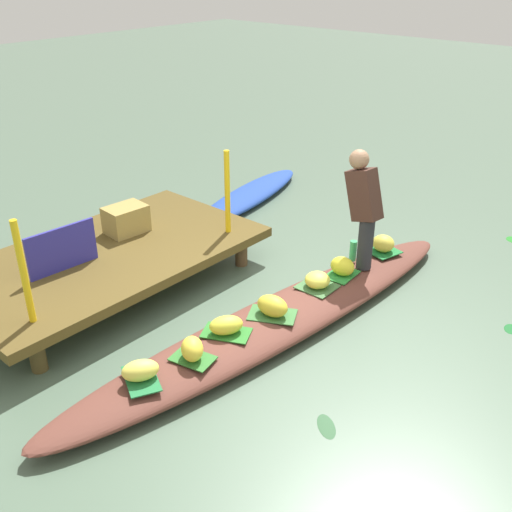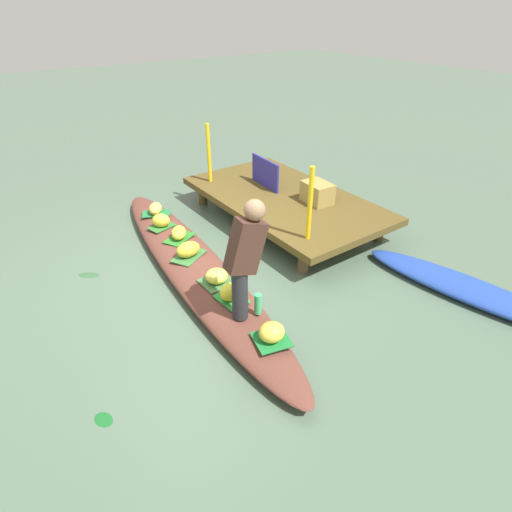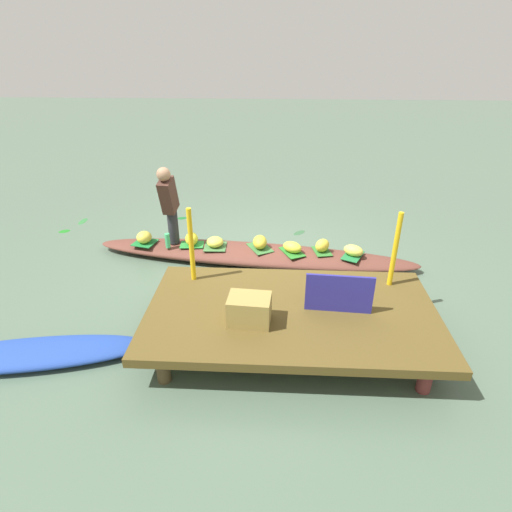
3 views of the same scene
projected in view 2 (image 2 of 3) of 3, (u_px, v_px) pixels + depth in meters
name	position (u px, v px, depth m)	size (l,w,h in m)	color
canal_water	(194.00, 274.00, 5.34)	(40.00, 40.00, 0.00)	#4E6451
dock_platform	(284.00, 200.00, 6.47)	(3.20, 1.80, 0.41)	brown
vendor_boat	(194.00, 267.00, 5.29)	(4.99, 0.73, 0.22)	brown
moored_boat	(467.00, 289.00, 4.93)	(2.51, 0.54, 0.17)	#2243A0
leaf_mat_0	(162.00, 226.00, 5.98)	(0.35, 0.24, 0.01)	#2F712C
banana_bunch_0	(161.00, 220.00, 5.93)	(0.25, 0.18, 0.19)	yellow
leaf_mat_1	(272.00, 340.00, 3.99)	(0.32, 0.32, 0.01)	#1C7433
banana_bunch_1	(272.00, 332.00, 3.95)	(0.23, 0.25, 0.19)	#DDCA43
leaf_mat_2	(156.00, 213.00, 6.34)	(0.41, 0.24, 0.01)	#207039
banana_bunch_2	(155.00, 208.00, 6.30)	(0.29, 0.19, 0.16)	#F4E255
leaf_mat_3	(231.00, 299.00, 4.53)	(0.36, 0.26, 0.01)	#288334
banana_bunch_3	(231.00, 292.00, 4.48)	(0.26, 0.20, 0.20)	yellow
leaf_mat_4	(179.00, 238.00, 5.69)	(0.42, 0.25, 0.01)	#297427
banana_bunch_4	(179.00, 233.00, 5.65)	(0.30, 0.19, 0.16)	yellow
leaf_mat_5	(217.00, 282.00, 4.81)	(0.35, 0.33, 0.01)	#3F6D3A
banana_bunch_5	(217.00, 276.00, 4.77)	(0.25, 0.26, 0.16)	#EFE44D
leaf_mat_6	(189.00, 256.00, 5.29)	(0.43, 0.28, 0.01)	#376F35
banana_bunch_6	(188.00, 249.00, 5.24)	(0.31, 0.21, 0.19)	gold
vendor_person	(245.00, 255.00, 3.96)	(0.22, 0.43, 1.25)	#28282D
water_bottle	(258.00, 304.00, 4.28)	(0.08, 0.08, 0.23)	#41BA6D
market_banner	(265.00, 173.00, 6.67)	(0.72, 0.03, 0.44)	navy
railing_post_west	(209.00, 153.00, 6.73)	(0.06, 0.06, 0.94)	yellow
railing_post_east	(310.00, 204.00, 5.06)	(0.06, 0.06, 0.94)	yellow
produce_crate	(317.00, 193.00, 6.17)	(0.44, 0.32, 0.30)	#9C8443
drifting_plant_2	(104.00, 419.00, 3.49)	(0.18, 0.13, 0.01)	#185D25
drifting_plant_3	(89.00, 275.00, 5.32)	(0.27, 0.13, 0.01)	#315936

